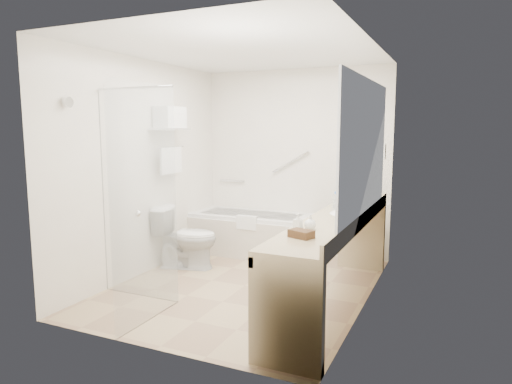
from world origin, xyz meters
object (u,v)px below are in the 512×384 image
at_px(bathtub, 251,233).
at_px(water_bottle_left, 336,202).
at_px(toilet, 186,238).
at_px(amenity_basket, 301,234).
at_px(vanity_counter, 334,241).

height_order(bathtub, water_bottle_left, water_bottle_left).
bearing_deg(bathtub, toilet, -115.92).
bearing_deg(amenity_basket, water_bottle_left, 92.26).
bearing_deg(amenity_basket, bathtub, 123.64).
bearing_deg(toilet, water_bottle_left, -103.74).
bearing_deg(toilet, vanity_counter, -117.30).
bearing_deg(toilet, bathtub, -40.04).
xyz_separation_m(vanity_counter, water_bottle_left, (-0.11, 0.47, 0.30)).
distance_m(toilet, amenity_basket, 2.35).
xyz_separation_m(bathtub, amenity_basket, (1.46, -2.20, 0.61)).
relative_size(amenity_basket, water_bottle_left, 0.91).
bearing_deg(vanity_counter, amenity_basket, -94.47).
bearing_deg(water_bottle_left, amenity_basket, -87.74).
bearing_deg(amenity_basket, toilet, 146.44).
relative_size(toilet, amenity_basket, 4.12).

